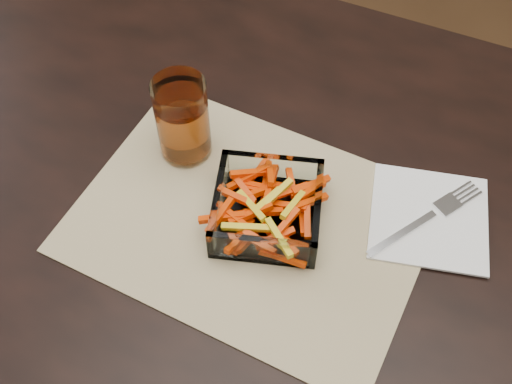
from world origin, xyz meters
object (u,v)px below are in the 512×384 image
glass_bowl (267,210)px  tumbler (183,121)px  dining_table (331,267)px  fork (428,217)px

glass_bowl → tumbler: bearing=157.8°
glass_bowl → tumbler: tumbler is taller
tumbler → dining_table: bearing=-10.7°
glass_bowl → fork: (0.20, 0.09, -0.02)m
dining_table → fork: bearing=34.4°
dining_table → glass_bowl: (-0.09, -0.02, 0.11)m
dining_table → fork: fork is taller
glass_bowl → fork: 0.21m
dining_table → tumbler: size_ratio=12.46×
fork → glass_bowl: bearing=-124.0°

